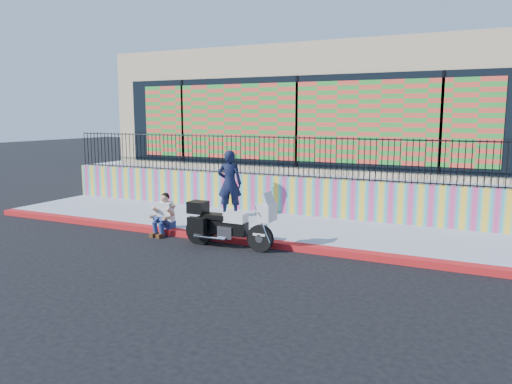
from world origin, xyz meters
The scene contains 10 objects.
ground centered at (0.00, 0.00, 0.00)m, with size 90.00×90.00×0.00m, color black.
red_curb centered at (0.00, 0.00, 0.07)m, with size 16.00×0.30×0.15m, color #AE0C26.
sidewalk centered at (0.00, 1.65, 0.07)m, with size 16.00×3.00×0.15m, color #97A0B5.
mural_wall centered at (0.00, 3.25, 0.70)m, with size 16.00×0.20×1.10m, color #D8387A.
metal_fence centered at (0.00, 3.25, 1.85)m, with size 15.80×0.04×1.20m, color black, non-canonical shape.
elevated_platform centered at (0.00, 8.35, 0.62)m, with size 16.00×10.00×1.25m, color #97A0B5.
storefront_building centered at (0.00, 8.13, 3.25)m, with size 14.00×8.06×4.00m.
police_motorcycle centered at (0.09, -0.46, 0.58)m, with size 2.21×0.73×1.38m.
police_officer centered at (-1.27, 2.12, 1.11)m, with size 0.70×0.46×1.92m, color black.
seated_man centered at (-1.99, -0.14, 0.45)m, with size 0.54×0.71×1.06m.
Camera 1 is at (5.62, -10.36, 3.06)m, focal length 35.00 mm.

